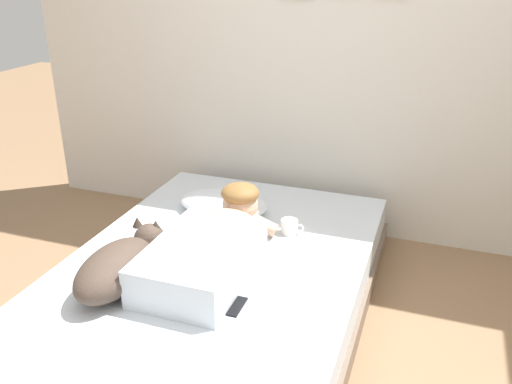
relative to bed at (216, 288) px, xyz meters
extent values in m
cube|color=silver|center=(0.33, 1.17, 1.10)|extent=(4.16, 0.10, 2.50)
cube|color=#726051|center=(0.00, 0.00, -0.08)|extent=(1.43, 2.07, 0.14)
cube|color=silver|center=(0.00, 0.00, 0.07)|extent=(1.39, 2.01, 0.17)
ellipsoid|color=silver|center=(-0.17, 0.52, 0.21)|extent=(0.52, 0.32, 0.11)
cube|color=silver|center=(0.00, -0.17, 0.25)|extent=(0.42, 0.64, 0.18)
ellipsoid|color=#D8AD8E|center=(0.00, 0.17, 0.27)|extent=(0.32, 0.20, 0.16)
sphere|color=#D8AD8E|center=(0.00, 0.33, 0.31)|extent=(0.19, 0.19, 0.19)
ellipsoid|color=olive|center=(0.00, 0.33, 0.38)|extent=(0.20, 0.20, 0.10)
cylinder|color=#D8AD8E|center=(-0.10, 0.31, 0.24)|extent=(0.23, 0.07, 0.14)
cylinder|color=#D8AD8E|center=(0.10, 0.31, 0.24)|extent=(0.23, 0.07, 0.14)
ellipsoid|color=#4C3D33|center=(-0.31, -0.36, 0.26)|extent=(0.26, 0.48, 0.20)
sphere|color=#4C3D33|center=(-0.29, -0.10, 0.28)|extent=(0.15, 0.15, 0.15)
cone|color=#3D3028|center=(-0.36, -0.08, 0.35)|extent=(0.05, 0.05, 0.05)
cone|color=#3D3028|center=(-0.26, -0.08, 0.35)|extent=(0.05, 0.05, 0.05)
cylinder|color=white|center=(0.26, 0.40, 0.19)|extent=(0.09, 0.09, 0.07)
torus|color=white|center=(0.31, 0.40, 0.19)|extent=(0.05, 0.01, 0.05)
cube|color=black|center=(0.23, -0.31, 0.16)|extent=(0.07, 0.14, 0.01)
camera|label=1|loc=(0.93, -2.03, 1.49)|focal=37.39mm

